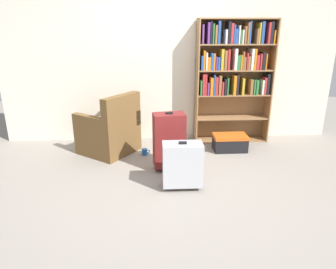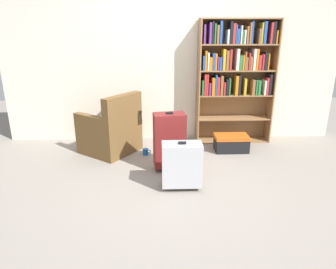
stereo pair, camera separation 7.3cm
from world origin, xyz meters
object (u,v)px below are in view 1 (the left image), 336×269
at_px(suitcase_dark_red, 169,140).
at_px(bookshelf, 233,71).
at_px(armchair, 110,132).
at_px(mug, 145,152).
at_px(storage_box, 230,142).
at_px(suitcase_silver, 182,164).

bearing_deg(suitcase_dark_red, bookshelf, 44.51).
distance_m(armchair, suitcase_dark_red, 1.06).
bearing_deg(mug, storage_box, 4.69).
height_order(mug, suitcase_silver, suitcase_silver).
relative_size(mug, storage_box, 0.24).
bearing_deg(bookshelf, mug, -157.98).
relative_size(bookshelf, armchair, 1.96).
relative_size(armchair, mug, 8.16).
distance_m(bookshelf, armchair, 2.12).
bearing_deg(armchair, mug, -16.85).
xyz_separation_m(bookshelf, suitcase_silver, (-0.95, -1.58, -0.84)).
bearing_deg(suitcase_dark_red, suitcase_silver, -77.23).
bearing_deg(bookshelf, suitcase_dark_red, -135.49).
relative_size(storage_box, suitcase_dark_red, 0.65).
xyz_separation_m(mug, suitcase_silver, (0.45, -1.01, 0.25)).
height_order(bookshelf, suitcase_dark_red, bookshelf).
distance_m(armchair, mug, 0.59).
xyz_separation_m(armchair, storage_box, (1.80, -0.05, -0.19)).
bearing_deg(armchair, suitcase_silver, -50.67).
bearing_deg(suitcase_dark_red, mug, 123.96).
height_order(bookshelf, mug, bookshelf).
relative_size(bookshelf, suitcase_dark_red, 2.46).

